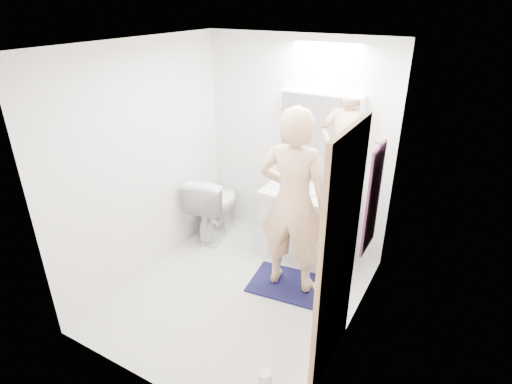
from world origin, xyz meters
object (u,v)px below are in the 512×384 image
Objects in this scene: vanity_cabinet at (306,226)px; toilet_paper_roll at (265,377)px; person at (293,202)px; toothbrush_cup at (329,185)px; medicine_cabinet at (320,126)px; toilet at (215,205)px; soap_bottle_b at (303,175)px; soap_bottle_a at (286,170)px.

toilet_paper_roll is (0.44, -1.77, -0.34)m from vanity_cabinet.
person reaches higher than toothbrush_cup.
person is 17.39× the size of toothbrush_cup.
medicine_cabinet is (0.01, 0.21, 1.11)m from vanity_cabinet.
toilet is 1.17m from soap_bottle_b.
medicine_cabinet is at bearing 9.67° from soap_bottle_a.
person is 10.45× the size of soap_bottle_b.
medicine_cabinet is at bearing -90.63° from person.
soap_bottle_b is (-0.16, -0.03, -0.59)m from medicine_cabinet.
person is at bearing -59.65° from soap_bottle_a.
soap_bottle_b is at bearing 106.71° from toilet_paper_roll.
medicine_cabinet reaches higher than vanity_cabinet.
toilet_paper_roll is at bearing -76.01° from vanity_cabinet.
soap_bottle_b is (-0.24, 0.78, -0.07)m from person.
soap_bottle_a is 0.52m from toothbrush_cup.
soap_bottle_a is at bearing -171.30° from soap_bottle_b.
soap_bottle_b is (-0.14, 0.18, 0.52)m from vanity_cabinet.
toilet is 3.39× the size of soap_bottle_a.
vanity_cabinet is 1.10× the size of toilet.
medicine_cabinet is 0.66m from soap_bottle_a.
person reaches higher than toilet.
toilet_paper_roll is (1.60, -1.65, -0.36)m from toilet.
soap_bottle_a is at bearing -178.90° from toothbrush_cup.
medicine_cabinet is 8.26× the size of toothbrush_cup.
toothbrush_cup reaches higher than vanity_cabinet.
toothbrush_cup is (0.08, 0.76, -0.10)m from person.
toothbrush_cup is (0.17, -0.05, -0.63)m from medicine_cabinet.
medicine_cabinet is at bearing 163.37° from toothbrush_cup.
vanity_cabinet is 3.71× the size of soap_bottle_a.
medicine_cabinet reaches higher than toilet.
toilet is 1.02m from soap_bottle_a.
vanity_cabinet is at bearing -51.34° from soap_bottle_b.
vanity_cabinet reaches higher than toilet_paper_roll.
soap_bottle_b is at bearing 128.66° from vanity_cabinet.
person is 0.82m from soap_bottle_b.
toothbrush_cup is at bearing -102.80° from person.
toilet_paper_roll is at bearing 99.52° from person.
person reaches higher than medicine_cabinet.
toilet_paper_roll is (0.43, -1.98, -1.45)m from medicine_cabinet.
medicine_cabinet reaches higher than soap_bottle_b.
toothbrush_cup is at bearing 97.70° from toilet_paper_roll.
person is at bearing -72.68° from soap_bottle_b.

